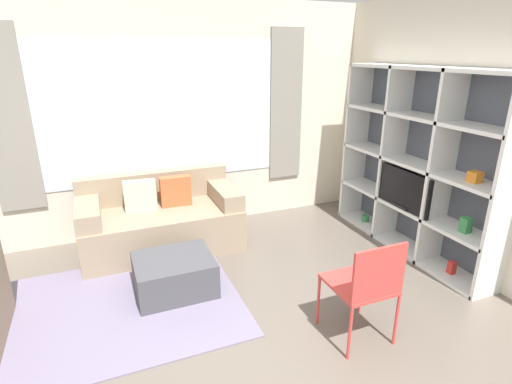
{
  "coord_description": "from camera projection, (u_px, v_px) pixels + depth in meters",
  "views": [
    {
      "loc": [
        -0.77,
        -1.65,
        2.13
      ],
      "look_at": [
        0.6,
        1.68,
        0.85
      ],
      "focal_mm": 28.0,
      "sensor_mm": 36.0,
      "label": 1
    }
  ],
  "objects": [
    {
      "name": "shelving_unit",
      "position": [
        418.0,
        165.0,
        4.26
      ],
      "size": [
        0.36,
        2.15,
        1.98
      ],
      "color": "#515660",
      "rests_on": "ground_plane"
    },
    {
      "name": "wall_right",
      "position": [
        434.0,
        128.0,
        4.23
      ],
      "size": [
        0.07,
        4.26,
        2.7
      ],
      "primitive_type": "cube",
      "color": "beige",
      "rests_on": "ground_plane"
    },
    {
      "name": "couch_main",
      "position": [
        161.0,
        220.0,
        4.52
      ],
      "size": [
        1.72,
        0.88,
        0.8
      ],
      "color": "gray",
      "rests_on": "ground_plane"
    },
    {
      "name": "area_rug",
      "position": [
        100.0,
        312.0,
        3.44
      ],
      "size": [
        2.39,
        1.65,
        0.01
      ],
      "primitive_type": "cube",
      "color": "slate",
      "rests_on": "ground_plane"
    },
    {
      "name": "folding_chair",
      "position": [
        366.0,
        282.0,
        2.94
      ],
      "size": [
        0.44,
        0.46,
        0.86
      ],
      "rotation": [
        0.0,
        0.0,
        3.14
      ],
      "color": "#CC3D38",
      "rests_on": "ground_plane"
    },
    {
      "name": "wall_back",
      "position": [
        163.0,
        120.0,
        4.66
      ],
      "size": [
        6.29,
        0.11,
        2.7
      ],
      "color": "beige",
      "rests_on": "ground_plane"
    },
    {
      "name": "ottoman",
      "position": [
        174.0,
        275.0,
        3.69
      ],
      "size": [
        0.7,
        0.59,
        0.34
      ],
      "color": "#47474C",
      "rests_on": "ground_plane"
    }
  ]
}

